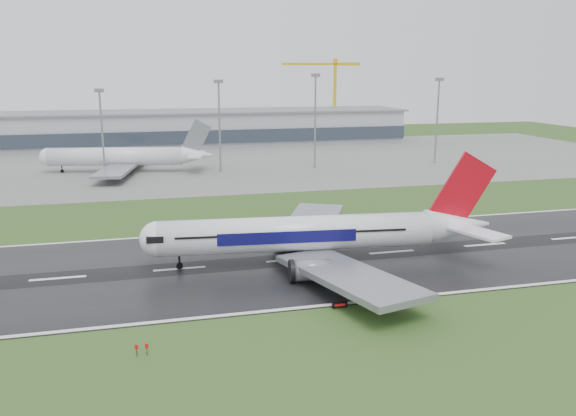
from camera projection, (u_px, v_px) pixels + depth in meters
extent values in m
plane|color=#2A4B1B|center=(179.00, 269.00, 101.45)|extent=(520.00, 520.00, 0.00)
cube|color=black|center=(179.00, 269.00, 101.44)|extent=(400.00, 45.00, 0.10)
cube|color=slate|center=(158.00, 163.00, 219.52)|extent=(400.00, 130.00, 0.08)
cube|color=#979BA3|center=(153.00, 129.00, 274.51)|extent=(240.00, 36.00, 15.00)
cylinder|color=gray|center=(102.00, 135.00, 188.63)|extent=(0.64, 0.64, 27.35)
cylinder|color=gray|center=(220.00, 128.00, 197.37)|extent=(0.64, 0.64, 30.00)
cylinder|color=gray|center=(315.00, 123.00, 205.15)|extent=(0.64, 0.64, 31.99)
cylinder|color=gray|center=(437.00, 123.00, 216.54)|extent=(0.64, 0.64, 30.46)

